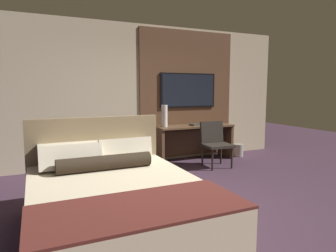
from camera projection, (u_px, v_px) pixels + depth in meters
ground_plane at (186, 208)px, 3.81m from camera, size 16.00×16.00×0.00m
wall_back_tv_panel at (135, 94)px, 6.06m from camera, size 7.20×0.09×2.80m
bed at (115, 203)px, 3.06m from camera, size 1.68×2.20×1.15m
desk at (193, 136)px, 6.38m from camera, size 1.69×0.56×0.75m
tv at (188, 90)px, 6.47m from camera, size 1.31×0.04×0.74m
desk_chair at (215, 140)px, 5.86m from camera, size 0.55×0.55×0.88m
vase_tall at (164, 116)px, 6.04m from camera, size 0.12×0.12×0.44m
book at (195, 125)px, 6.32m from camera, size 0.25×0.21×0.03m
waste_bin at (238, 150)px, 6.74m from camera, size 0.22×0.22×0.28m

